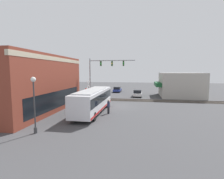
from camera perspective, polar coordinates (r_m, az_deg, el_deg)
The scene contains 11 objects.
ground_plane at distance 27.13m, azimuth 2.27°, elevation -5.48°, with size 120.00×120.00×0.00m, color #424244.
brick_building at distance 26.17m, azimuth -25.88°, elevation 1.80°, with size 16.71×8.69×7.49m.
shop_building at distance 40.10m, azimuth 21.33°, elevation 1.46°, with size 9.09×9.43×5.07m.
city_bus at distance 22.92m, azimuth -6.15°, elevation -3.36°, with size 11.39×2.59×3.03m.
traffic_signal_gantry at distance 32.00m, azimuth -2.96°, elevation 6.60°, with size 0.42×8.36×7.73m.
crossing_signal at distance 30.99m, azimuth -7.66°, elevation 0.19°, with size 1.41×1.18×3.81m.
streetlamp at distance 16.34m, azimuth -24.08°, elevation -3.14°, with size 0.44×0.44×4.90m.
rail_track_near at distance 32.99m, azimuth 3.59°, elevation -3.40°, with size 2.60×60.00×0.15m.
parked_car_white at distance 37.94m, azimuth 8.32°, elevation -1.24°, with size 4.29×1.82×1.47m.
parked_car_blue at distance 45.81m, azimuth 1.76°, elevation 0.01°, with size 4.42×1.82×1.41m.
pedestrian_near_bus at distance 22.25m, azimuth -1.16°, elevation -5.55°, with size 0.34×0.34×1.81m.
Camera 1 is at (-26.39, -3.33, 5.34)m, focal length 28.00 mm.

